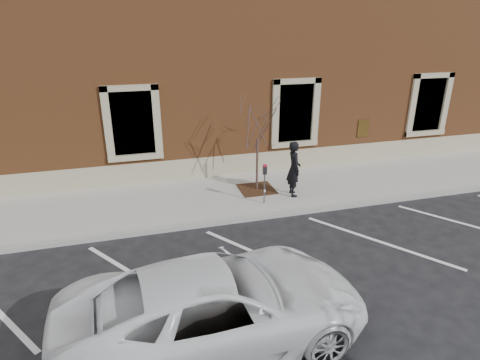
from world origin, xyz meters
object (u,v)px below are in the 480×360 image
object	(u,v)px
parking_meter	(265,177)
sapling	(258,124)
white_truck	(216,305)
man	(294,169)

from	to	relation	value
parking_meter	sapling	distance (m)	1.83
sapling	white_truck	size ratio (longest dim) A/B	0.59
parking_meter	sapling	xyz separation A→B (m)	(0.12, 1.15, 1.43)
parking_meter	sapling	world-z (taller)	sapling
parking_meter	white_truck	world-z (taller)	white_truck
man	white_truck	size ratio (longest dim) A/B	0.33
parking_meter	white_truck	distance (m)	5.96
man	parking_meter	distance (m)	1.22
man	white_truck	xyz separation A→B (m)	(-3.90, -5.66, -0.29)
parking_meter	man	bearing A→B (deg)	2.70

